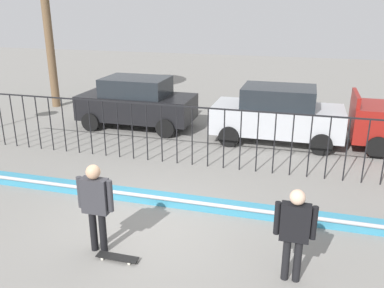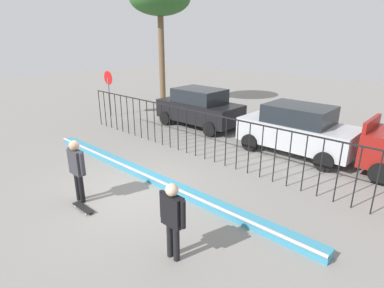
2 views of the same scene
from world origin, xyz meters
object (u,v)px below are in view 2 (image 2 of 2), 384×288
(camera_operator, at_px, (173,215))
(parked_car_silver, at_px, (297,129))
(skateboarder, at_px, (77,166))
(stop_sign, at_px, (109,87))
(palm_tree_short, at_px, (160,0))
(skateboard, at_px, (83,207))
(parked_car_black, at_px, (199,107))

(camera_operator, height_order, parked_car_silver, parked_car_silver)
(skateboarder, height_order, stop_sign, stop_sign)
(camera_operator, bearing_deg, parked_car_silver, -20.76)
(parked_car_silver, bearing_deg, palm_tree_short, 164.04)
(camera_operator, xyz_separation_m, parked_car_silver, (-0.86, 7.45, -0.05))
(skateboard, distance_m, parked_car_black, 8.65)
(stop_sign, distance_m, palm_tree_short, 6.01)
(parked_car_black, distance_m, palm_tree_short, 7.53)
(skateboarder, bearing_deg, parked_car_silver, 48.09)
(camera_operator, distance_m, palm_tree_short, 15.66)
(skateboarder, xyz_separation_m, parked_car_silver, (2.72, 7.55, -0.09))
(parked_car_silver, bearing_deg, skateboard, -109.21)
(camera_operator, relative_size, stop_sign, 0.68)
(skateboard, xyz_separation_m, parked_car_silver, (2.26, 7.74, 0.91))
(skateboard, bearing_deg, parked_car_silver, 61.46)
(camera_operator, bearing_deg, palm_tree_short, 21.01)
(parked_car_black, xyz_separation_m, palm_tree_short, (-4.90, 2.03, 5.34))
(skateboarder, distance_m, stop_sign, 9.92)
(skateboarder, xyz_separation_m, palm_tree_short, (-7.43, 9.90, 5.24))
(parked_car_black, bearing_deg, parked_car_silver, -1.15)
(parked_car_black, height_order, parked_car_silver, same)
(skateboard, bearing_deg, stop_sign, 130.07)
(parked_car_black, height_order, palm_tree_short, palm_tree_short)
(skateboard, relative_size, parked_car_silver, 0.19)
(skateboard, relative_size, parked_car_black, 0.19)
(palm_tree_short, bearing_deg, camera_operator, -41.66)
(stop_sign, relative_size, palm_tree_short, 0.34)
(skateboarder, bearing_deg, parked_car_black, 85.75)
(parked_car_silver, xyz_separation_m, palm_tree_short, (-10.15, 2.35, 5.34))
(skateboarder, xyz_separation_m, stop_sign, (-7.76, 6.15, 0.55))
(parked_car_black, bearing_deg, palm_tree_short, 159.85)
(parked_car_black, bearing_deg, camera_operator, -49.48)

